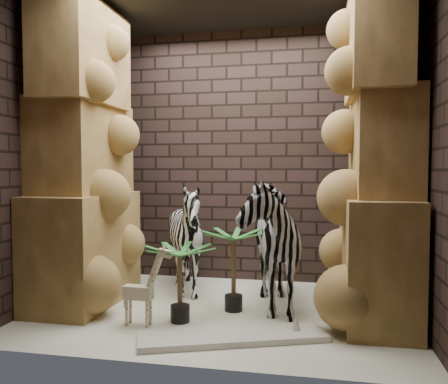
% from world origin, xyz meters
% --- Properties ---
extents(floor, '(3.50, 3.50, 0.00)m').
position_xyz_m(floor, '(0.00, 0.00, 0.00)').
color(floor, white).
rests_on(floor, ground).
extents(wall_back, '(3.50, 0.00, 3.50)m').
position_xyz_m(wall_back, '(0.00, 1.25, 1.50)').
color(wall_back, black).
rests_on(wall_back, ground).
extents(wall_front, '(3.50, 0.00, 3.50)m').
position_xyz_m(wall_front, '(0.00, -1.25, 1.50)').
color(wall_front, black).
rests_on(wall_front, ground).
extents(wall_left, '(0.00, 3.00, 3.00)m').
position_xyz_m(wall_left, '(-1.75, 0.00, 1.50)').
color(wall_left, black).
rests_on(wall_left, ground).
extents(wall_right, '(0.00, 3.00, 3.00)m').
position_xyz_m(wall_right, '(1.75, 0.00, 1.50)').
color(wall_right, black).
rests_on(wall_right, ground).
extents(rock_pillar_left, '(0.68, 1.30, 3.00)m').
position_xyz_m(rock_pillar_left, '(-1.40, 0.00, 1.50)').
color(rock_pillar_left, tan).
rests_on(rock_pillar_left, floor).
extents(rock_pillar_right, '(0.58, 1.25, 3.00)m').
position_xyz_m(rock_pillar_right, '(1.42, 0.00, 1.50)').
color(rock_pillar_right, tan).
rests_on(rock_pillar_right, floor).
extents(zebra_right, '(0.98, 1.39, 1.49)m').
position_xyz_m(zebra_right, '(0.40, 0.18, 0.75)').
color(zebra_right, white).
rests_on(zebra_right, floor).
extents(zebra_left, '(1.31, 1.44, 1.07)m').
position_xyz_m(zebra_left, '(-0.46, 0.48, 0.54)').
color(zebra_left, white).
rests_on(zebra_left, floor).
extents(giraffe_toy, '(0.38, 0.14, 0.73)m').
position_xyz_m(giraffe_toy, '(-0.61, -0.54, 0.37)').
color(giraffe_toy, beige).
rests_on(giraffe_toy, floor).
extents(palm_front, '(0.36, 0.36, 0.79)m').
position_xyz_m(palm_front, '(0.13, 0.02, 0.39)').
color(palm_front, '#1F5F1E').
rests_on(palm_front, floor).
extents(palm_back, '(0.36, 0.36, 0.69)m').
position_xyz_m(palm_back, '(-0.28, -0.38, 0.35)').
color(palm_back, '#1F5F1E').
rests_on(palm_back, floor).
extents(surfboard, '(1.51, 0.85, 0.05)m').
position_xyz_m(surfboard, '(0.25, -0.71, 0.03)').
color(surfboard, beige).
rests_on(surfboard, floor).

